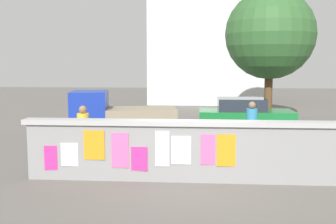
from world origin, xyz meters
TOP-DOWN VIEW (x-y plane):
  - ground at (0.00, 8.00)m, footprint 60.00×60.00m
  - poster_wall at (-0.01, -0.00)m, footprint 8.10×0.42m
  - auto_rickshaw_truck at (-2.63, 4.37)m, footprint 3.78×2.00m
  - car_parked at (2.04, 7.16)m, footprint 3.81×1.72m
  - motorcycle at (0.27, 1.28)m, footprint 1.90×0.56m
  - bicycle_near at (3.34, 1.17)m, footprint 1.65×0.61m
  - person_walking at (1.81, 3.25)m, footprint 0.45×0.45m
  - person_bystander at (-3.10, 1.66)m, footprint 0.47×0.47m
  - tree_roadside at (3.51, 10.38)m, footprint 4.26×4.26m
  - building_background at (0.79, 21.05)m, footprint 8.54×7.14m

SIDE VIEW (x-z plane):
  - ground at x=0.00m, z-range 0.00..0.00m
  - bicycle_near at x=3.34m, z-range -0.11..0.84m
  - motorcycle at x=0.27m, z-range 0.03..0.90m
  - car_parked at x=2.04m, z-range 0.03..1.43m
  - poster_wall at x=-0.01m, z-range 0.02..1.49m
  - auto_rickshaw_truck at x=-2.63m, z-range -0.02..1.83m
  - person_walking at x=1.81m, z-range 0.18..1.80m
  - person_bystander at x=-3.10m, z-range 0.18..1.80m
  - building_background at x=0.79m, z-range 0.02..8.21m
  - tree_roadside at x=3.51m, z-range 1.01..7.33m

